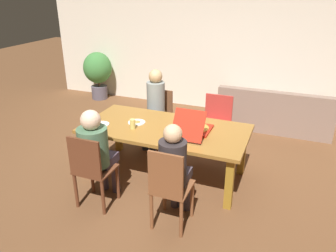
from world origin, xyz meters
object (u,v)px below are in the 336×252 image
pizza_box_0 (194,128)px  drinking_glass_1 (133,124)px  person_2 (154,103)px  chair_1 (91,169)px  person_0 (175,166)px  chair_3 (216,121)px  plate_1 (101,124)px  drinking_glass_0 (183,114)px  person_1 (96,148)px  chair_2 (158,115)px  potted_plant (98,71)px  couch (274,114)px  dining_table (165,133)px  chair_0 (169,187)px  plate_0 (137,122)px

pizza_box_0 → drinking_glass_1: (-0.78, -0.21, 0.02)m
person_2 → chair_1: bearing=-90.0°
person_0 → chair_3: size_ratio=1.35×
plate_1 → drinking_glass_0: (0.95, 0.64, 0.06)m
person_1 → chair_2: size_ratio=1.38×
person_1 → drinking_glass_0: 1.41m
chair_2 → potted_plant: 2.69m
person_1 → pizza_box_0: (0.92, 0.88, 0.05)m
person_0 → person_1: (-0.98, 0.00, 0.02)m
chair_1 → pizza_box_0: bearing=47.7°
couch → person_2: bearing=-141.0°
pizza_box_0 → couch: pizza_box_0 is taller
pizza_box_0 → drinking_glass_0: (-0.29, 0.39, 0.01)m
chair_2 → dining_table: bearing=-61.5°
person_2 → potted_plant: bearing=141.6°
person_2 → plate_1: size_ratio=5.88×
chair_2 → person_1: bearing=-90.0°
chair_0 → person_1: 1.01m
dining_table → plate_1: plate_1 is taller
drinking_glass_1 → plate_1: bearing=-175.0°
person_0 → drinking_glass_0: 1.32m
chair_2 → pizza_box_0: 1.35m
chair_2 → couch: bearing=36.2°
chair_2 → person_2: size_ratio=0.70×
person_0 → chair_2: (-0.98, 1.82, -0.22)m
dining_table → pizza_box_0: 0.42m
pizza_box_0 → potted_plant: same height
person_0 → plate_1: bearing=154.2°
chair_1 → drinking_glass_0: bearing=65.8°
chair_2 → plate_0: size_ratio=3.69×
chair_1 → pizza_box_0: size_ratio=1.52×
chair_0 → pizza_box_0: size_ratio=1.57×
chair_0 → chair_3: chair_0 is taller
potted_plant → chair_1: bearing=-58.5°
person_2 → plate_1: bearing=-106.9°
person_1 → dining_table: bearing=59.0°
chair_1 → plate_0: 1.02m
chair_0 → chair_2: (-0.98, 1.97, -0.05)m
chair_3 → potted_plant: bearing=154.0°
dining_table → person_2: person_2 is taller
person_2 → drinking_glass_1: person_2 is taller
person_2 → plate_0: (0.09, -0.82, -0.01)m
chair_0 → plate_0: size_ratio=4.09×
pizza_box_0 → dining_table: bearing=-178.1°
chair_3 → couch: chair_3 is taller
person_0 → drinking_glass_1: person_0 is taller
plate_1 → drinking_glass_1: size_ratio=1.63×
chair_1 → drinking_glass_1: size_ratio=7.19×
person_1 → couch: person_1 is taller
drinking_glass_1 → couch: bearing=56.3°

